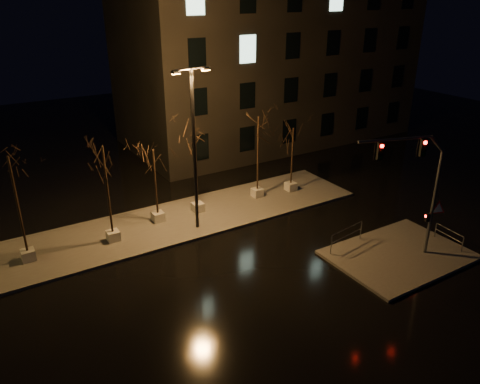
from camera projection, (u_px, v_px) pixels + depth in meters
ground at (240, 266)px, 23.33m from camera, size 90.00×90.00×0.00m
median at (188, 218)px, 28.00m from camera, size 22.00×5.00×0.15m
sidewalk_corner at (399, 255)px, 24.16m from camera, size 7.00×5.00×0.15m
building at (269, 53)px, 41.13m from camera, size 25.00×12.00×15.00m
tree_0 at (13, 181)px, 21.87m from camera, size 1.80×1.80×5.66m
tree_1 at (105, 168)px, 23.75m from camera, size 1.80×1.80×5.49m
tree_2 at (154, 166)px, 26.19m from camera, size 1.80×1.80×4.51m
tree_3 at (195, 139)px, 26.90m from camera, size 1.80×1.80×6.12m
tree_4 at (258, 135)px, 29.15m from camera, size 1.80×1.80×5.51m
tree_5 at (293, 142)px, 30.40m from camera, size 1.80×1.80×4.46m
traffic_signal_mast at (419, 179)px, 22.40m from camera, size 4.93×1.75×6.33m
streetlight_main at (194, 141)px, 24.79m from camera, size 2.24×0.54×8.95m
guard_rail_a at (347, 234)px, 24.54m from camera, size 2.51×0.44×1.10m
guard_rail_b at (449, 235)px, 24.82m from camera, size 0.21×1.81×0.86m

